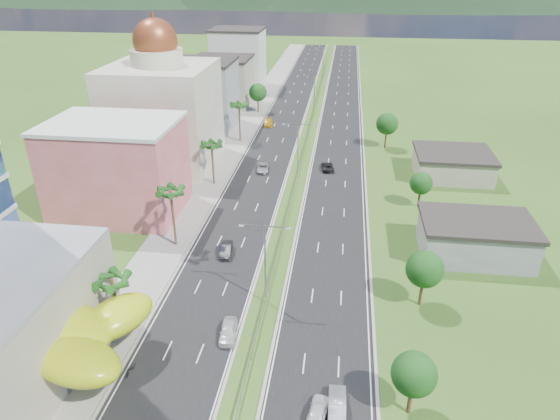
% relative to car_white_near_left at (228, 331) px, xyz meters
% --- Properties ---
extents(ground, '(500.00, 500.00, 0.00)m').
position_rel_car_white_near_left_xyz_m(ground, '(3.20, -3.09, -0.81)').
color(ground, '#2D5119').
rests_on(ground, ground).
extents(road_left, '(11.00, 260.00, 0.04)m').
position_rel_car_white_near_left_xyz_m(road_left, '(-4.30, 86.91, -0.79)').
color(road_left, black).
rests_on(road_left, ground).
extents(road_right, '(11.00, 260.00, 0.04)m').
position_rel_car_white_near_left_xyz_m(road_right, '(10.70, 86.91, -0.79)').
color(road_right, black).
rests_on(road_right, ground).
extents(sidewalk_left, '(7.00, 260.00, 0.12)m').
position_rel_car_white_near_left_xyz_m(sidewalk_left, '(-13.80, 86.91, -0.75)').
color(sidewalk_left, gray).
rests_on(sidewalk_left, ground).
extents(median_guardrail, '(0.10, 216.06, 0.76)m').
position_rel_car_white_near_left_xyz_m(median_guardrail, '(3.20, 68.90, -0.19)').
color(median_guardrail, gray).
rests_on(median_guardrail, ground).
extents(streetlight_median_b, '(6.04, 0.25, 11.00)m').
position_rel_car_white_near_left_xyz_m(streetlight_median_b, '(3.20, 6.91, 5.94)').
color(streetlight_median_b, gray).
rests_on(streetlight_median_b, ground).
extents(streetlight_median_c, '(6.04, 0.25, 11.00)m').
position_rel_car_white_near_left_xyz_m(streetlight_median_c, '(3.20, 46.91, 5.94)').
color(streetlight_median_c, gray).
rests_on(streetlight_median_c, ground).
extents(streetlight_median_d, '(6.04, 0.25, 11.00)m').
position_rel_car_white_near_left_xyz_m(streetlight_median_d, '(3.20, 91.91, 5.94)').
color(streetlight_median_d, gray).
rests_on(streetlight_median_d, ground).
extents(streetlight_median_e, '(6.04, 0.25, 11.00)m').
position_rel_car_white_near_left_xyz_m(streetlight_median_e, '(3.20, 136.91, 5.94)').
color(streetlight_median_e, gray).
rests_on(streetlight_median_e, ground).
extents(lime_canopy, '(18.00, 15.00, 7.40)m').
position_rel_car_white_near_left_xyz_m(lime_canopy, '(-16.80, -7.09, 4.18)').
color(lime_canopy, '#B1C112').
rests_on(lime_canopy, ground).
extents(pink_shophouse, '(20.00, 15.00, 15.00)m').
position_rel_car_white_near_left_xyz_m(pink_shophouse, '(-24.80, 28.91, 6.69)').
color(pink_shophouse, '#C35C50').
rests_on(pink_shophouse, ground).
extents(domed_building, '(20.00, 20.00, 28.70)m').
position_rel_car_white_near_left_xyz_m(domed_building, '(-24.80, 51.91, 10.54)').
color(domed_building, '#BCB69C').
rests_on(domed_building, ground).
extents(midrise_grey, '(16.00, 15.00, 16.00)m').
position_rel_car_white_near_left_xyz_m(midrise_grey, '(-23.80, 76.91, 7.19)').
color(midrise_grey, gray).
rests_on(midrise_grey, ground).
extents(midrise_beige, '(16.00, 15.00, 13.00)m').
position_rel_car_white_near_left_xyz_m(midrise_beige, '(-23.80, 98.91, 5.69)').
color(midrise_beige, '#9E9282').
rests_on(midrise_beige, ground).
extents(midrise_white, '(16.00, 15.00, 18.00)m').
position_rel_car_white_near_left_xyz_m(midrise_white, '(-23.80, 121.91, 8.19)').
color(midrise_white, silver).
rests_on(midrise_white, ground).
extents(shed_near, '(15.00, 10.00, 5.00)m').
position_rel_car_white_near_left_xyz_m(shed_near, '(31.20, 21.91, 1.69)').
color(shed_near, gray).
rests_on(shed_near, ground).
extents(shed_far, '(14.00, 12.00, 4.40)m').
position_rel_car_white_near_left_xyz_m(shed_far, '(33.20, 51.91, 1.39)').
color(shed_far, '#9E9282').
rests_on(shed_far, ground).
extents(palm_tree_b, '(3.60, 3.60, 8.10)m').
position_rel_car_white_near_left_xyz_m(palm_tree_b, '(-12.30, -1.09, 6.25)').
color(palm_tree_b, '#47301C').
rests_on(palm_tree_b, ground).
extents(palm_tree_c, '(3.60, 3.60, 9.60)m').
position_rel_car_white_near_left_xyz_m(palm_tree_c, '(-12.30, 18.91, 7.69)').
color(palm_tree_c, '#47301C').
rests_on(palm_tree_c, ground).
extents(palm_tree_d, '(3.60, 3.60, 8.60)m').
position_rel_car_white_near_left_xyz_m(palm_tree_d, '(-12.30, 41.91, 6.73)').
color(palm_tree_d, '#47301C').
rests_on(palm_tree_d, ground).
extents(palm_tree_e, '(3.60, 3.60, 9.40)m').
position_rel_car_white_near_left_xyz_m(palm_tree_e, '(-12.30, 66.91, 7.50)').
color(palm_tree_e, '#47301C').
rests_on(palm_tree_e, ground).
extents(leafy_tree_lfar, '(4.90, 4.90, 8.05)m').
position_rel_car_white_near_left_xyz_m(leafy_tree_lfar, '(-12.30, 91.91, 4.77)').
color(leafy_tree_lfar, '#47301C').
rests_on(leafy_tree_lfar, ground).
extents(leafy_tree_ra, '(4.20, 4.20, 6.90)m').
position_rel_car_white_near_left_xyz_m(leafy_tree_ra, '(19.20, -8.09, 3.97)').
color(leafy_tree_ra, '#47301C').
rests_on(leafy_tree_ra, ground).
extents(leafy_tree_rb, '(4.55, 4.55, 7.47)m').
position_rel_car_white_near_left_xyz_m(leafy_tree_rb, '(22.20, 8.91, 4.37)').
color(leafy_tree_rb, '#47301C').
rests_on(leafy_tree_rb, ground).
extents(leafy_tree_rc, '(3.85, 3.85, 6.33)m').
position_rel_car_white_near_left_xyz_m(leafy_tree_rc, '(25.20, 36.91, 3.56)').
color(leafy_tree_rc, '#47301C').
rests_on(leafy_tree_rc, ground).
extents(leafy_tree_rd, '(4.90, 4.90, 8.05)m').
position_rel_car_white_near_left_xyz_m(leafy_tree_rd, '(21.20, 66.91, 4.77)').
color(leafy_tree_rd, '#47301C').
rests_on(leafy_tree_rd, ground).
extents(mountain_ridge, '(860.00, 140.00, 90.00)m').
position_rel_car_white_near_left_xyz_m(mountain_ridge, '(63.20, 446.91, -0.81)').
color(mountain_ridge, black).
rests_on(mountain_ridge, ground).
extents(car_white_near_left, '(2.24, 4.67, 1.54)m').
position_rel_car_white_near_left_xyz_m(car_white_near_left, '(0.00, 0.00, 0.00)').
color(car_white_near_left, silver).
rests_on(car_white_near_left, road_left).
extents(car_dark_left, '(2.06, 4.63, 1.48)m').
position_rel_car_white_near_left_xyz_m(car_dark_left, '(-4.28, 17.37, -0.03)').
color(car_dark_left, black).
rests_on(car_dark_left, road_left).
extents(car_silver_mid_left, '(2.82, 5.12, 1.36)m').
position_rel_car_white_near_left_xyz_m(car_silver_mid_left, '(-4.08, 49.39, -0.09)').
color(car_silver_mid_left, '#96999D').
rests_on(car_silver_mid_left, road_left).
extents(car_yellow_far_left, '(2.90, 5.51, 1.52)m').
position_rel_car_white_near_left_xyz_m(car_yellow_far_left, '(-7.64, 80.20, -0.01)').
color(car_yellow_far_left, gold).
rests_on(car_yellow_far_left, road_left).
extents(car_white_near_right, '(2.36, 4.48, 1.45)m').
position_rel_car_white_near_left_xyz_m(car_white_near_right, '(10.74, -9.81, -0.04)').
color(car_white_near_right, white).
rests_on(car_white_near_right, road_right).
extents(car_silver_right, '(1.72, 4.74, 1.55)m').
position_rel_car_white_near_left_xyz_m(car_silver_right, '(12.49, -8.69, 0.01)').
color(car_silver_right, '#B3B5BB').
rests_on(car_silver_right, road_right).
extents(car_dark_far_right, '(2.94, 5.17, 1.36)m').
position_rel_car_white_near_left_xyz_m(car_dark_far_right, '(8.84, 51.87, -0.09)').
color(car_dark_far_right, black).
rests_on(car_dark_far_right, road_right).
extents(motorcycle, '(0.85, 2.08, 1.29)m').
position_rel_car_white_near_left_xyz_m(motorcycle, '(-8.84, -6.76, -0.12)').
color(motorcycle, black).
rests_on(motorcycle, road_left).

